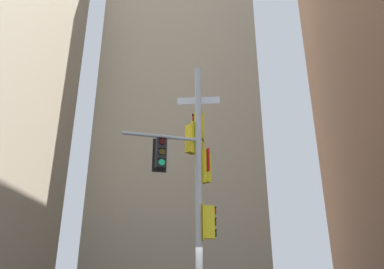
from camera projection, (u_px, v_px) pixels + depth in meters
The scene contains 2 objects.
building_mid_block at pixel (179, 104), 36.90m from camera, with size 13.56×13.56×36.04m, color tan.
signal_pole_assembly at pixel (195, 165), 12.29m from camera, with size 3.31×3.18×8.79m.
Camera 1 is at (-0.55, -11.48, 1.76)m, focal length 33.67 mm.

